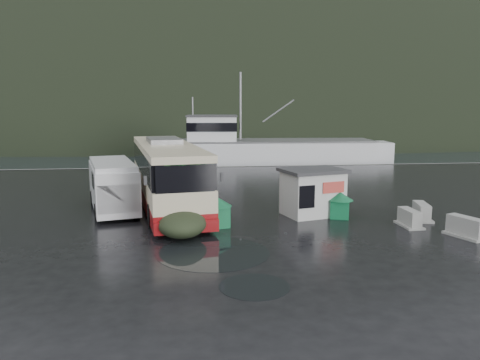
{
  "coord_description": "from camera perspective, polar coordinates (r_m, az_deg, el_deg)",
  "views": [
    {
      "loc": [
        -1.24,
        -21.25,
        5.52
      ],
      "look_at": [
        1.35,
        2.11,
        1.7
      ],
      "focal_mm": 35.0,
      "sensor_mm": 36.0,
      "label": 1
    }
  ],
  "objects": [
    {
      "name": "waste_bin_right",
      "position": [
        23.56,
        12.04,
        -4.52
      ],
      "size": [
        1.19,
        1.19,
        1.28
      ],
      "primitive_type": null,
      "rotation": [
        0.0,
        0.0,
        -0.35
      ],
      "color": "#136C3E",
      "rests_on": "ground"
    },
    {
      "name": "fishing_trawler",
      "position": [
        48.56,
        3.49,
        2.68
      ],
      "size": [
        25.5,
        7.19,
        10.07
      ],
      "primitive_type": null,
      "rotation": [
        0.0,
        0.0,
        -0.07
      ],
      "color": "silver",
      "rests_on": "ground"
    },
    {
      "name": "jersey_barrier_a",
      "position": [
        22.84,
        19.91,
        -5.32
      ],
      "size": [
        0.81,
        1.58,
        0.78
      ],
      "primitive_type": null,
      "rotation": [
        0.0,
        0.0,
        0.02
      ],
      "color": "#999993",
      "rests_on": "ground"
    },
    {
      "name": "waste_bin_left",
      "position": [
        21.44,
        -2.84,
        -5.7
      ],
      "size": [
        1.25,
        1.25,
        1.39
      ],
      "primitive_type": null,
      "rotation": [
        0.0,
        0.0,
        0.3
      ],
      "color": "#136C3E",
      "rests_on": "ground"
    },
    {
      "name": "ticket_kiosk",
      "position": [
        23.92,
        8.78,
        -4.22
      ],
      "size": [
        3.49,
        2.99,
        2.34
      ],
      "primitive_type": null,
      "rotation": [
        0.0,
        0.0,
        0.27
      ],
      "color": "silver",
      "rests_on": "ground"
    },
    {
      "name": "jersey_barrier_c",
      "position": [
        24.32,
        21.19,
        -4.52
      ],
      "size": [
        1.13,
        1.76,
        0.81
      ],
      "primitive_type": null,
      "rotation": [
        0.0,
        0.0,
        -0.21
      ],
      "color": "#999993",
      "rests_on": "ground"
    },
    {
      "name": "harbor_water",
      "position": [
        131.37,
        -5.81,
        6.77
      ],
      "size": [
        300.0,
        180.0,
        0.02
      ],
      "primitive_type": "cube",
      "color": "black",
      "rests_on": "ground"
    },
    {
      "name": "coach_bus",
      "position": [
        25.94,
        -8.8,
        -3.17
      ],
      "size": [
        5.3,
        13.35,
        3.68
      ],
      "primitive_type": null,
      "rotation": [
        0.0,
        0.0,
        0.16
      ],
      "color": "beige",
      "rests_on": "ground"
    },
    {
      "name": "quay_edge",
      "position": [
        41.63,
        -4.56,
        1.58
      ],
      "size": [
        160.0,
        0.6,
        1.5
      ],
      "primitive_type": "cube",
      "color": "#999993",
      "rests_on": "ground"
    },
    {
      "name": "white_van",
      "position": [
        25.57,
        -15.12,
        -3.56
      ],
      "size": [
        3.59,
        6.59,
        2.62
      ],
      "primitive_type": null,
      "rotation": [
        0.0,
        0.0,
        0.24
      ],
      "color": "silver",
      "rests_on": "ground"
    },
    {
      "name": "puddles",
      "position": [
        17.12,
        -2.39,
        -9.56
      ],
      "size": [
        4.32,
        6.65,
        0.01
      ],
      "color": "black",
      "rests_on": "ground"
    },
    {
      "name": "jersey_barrier_b",
      "position": [
        21.97,
        25.75,
        -6.26
      ],
      "size": [
        1.4,
        1.89,
        0.85
      ],
      "primitive_type": null,
      "rotation": [
        0.0,
        0.0,
        0.36
      ],
      "color": "#999993",
      "rests_on": "ground"
    },
    {
      "name": "ground",
      "position": [
        21.99,
        -2.9,
        -5.32
      ],
      "size": [
        160.0,
        160.0,
        0.0
      ],
      "primitive_type": "plane",
      "color": "black",
      "rests_on": "ground"
    },
    {
      "name": "headland",
      "position": [
        271.54,
        -3.98,
        8.04
      ],
      "size": [
        780.0,
        540.0,
        570.0
      ],
      "primitive_type": "ellipsoid",
      "color": "black",
      "rests_on": "ground"
    },
    {
      "name": "dome_tent",
      "position": [
        20.09,
        -7.07,
        -6.78
      ],
      "size": [
        2.13,
        2.97,
        1.16
      ],
      "primitive_type": null,
      "rotation": [
        0.0,
        0.0,
        0.01
      ],
      "color": "#2A341F",
      "rests_on": "ground"
    }
  ]
}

